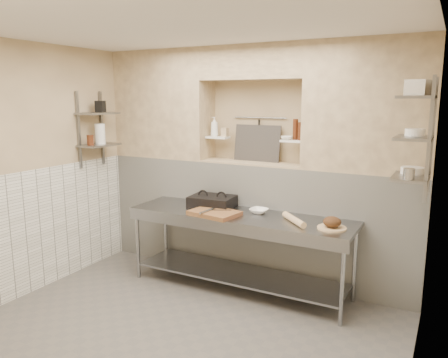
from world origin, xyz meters
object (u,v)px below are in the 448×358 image
Objects in this scene: cutting_board at (214,213)px; rolling_pin at (294,220)px; prep_table at (239,236)px; bottle_soap at (214,127)px; panini_press at (212,202)px; bowl_alcove at (287,138)px; jug_left at (100,134)px; mixing_bowl at (259,211)px; bread_loaf at (332,222)px.

rolling_pin is at bearing 8.02° from cutting_board.
bottle_soap is at bearing 138.43° from prep_table.
rolling_pin is at bearing -13.38° from panini_press.
prep_table is at bearing 177.64° from rolling_pin.
jug_left is at bearing -163.89° from bowl_alcove.
cutting_board is (-0.23, -0.15, 0.28)m from prep_table.
bowl_alcove reaches higher than mixing_bowl.
bread_loaf is at bearing -2.61° from prep_table.
bread_loaf is 1.98m from bottle_soap.
mixing_bowl is at bearing 7.54° from jug_left.
jug_left reaches higher than bowl_alcove.
mixing_bowl is 0.52m from rolling_pin.
rolling_pin reaches higher than prep_table.
bottle_soap reaches higher than panini_press.
bottle_soap reaches higher than mixing_bowl.
panini_press is 0.98m from bottle_soap.
rolling_pin is 1.76× the size of jug_left.
bottle_soap is 0.97m from bowl_alcove.
panini_press is 1.16m from bowl_alcove.
jug_left is (-1.92, -0.11, 1.10)m from prep_table.
panini_press is 4.01× the size of bowl_alcove.
bottle_soap reaches higher than jug_left.
bowl_alcove is (-0.31, 0.57, 0.80)m from rolling_pin.
prep_table is at bearing 3.31° from jug_left.
jug_left is (-2.09, -0.28, 0.82)m from mixing_bowl.
jug_left is at bearing -172.46° from mixing_bowl.
rolling_pin is 2.70m from jug_left.
rolling_pin is at bearing -61.36° from bowl_alcove.
rolling_pin is (0.66, -0.03, 0.29)m from prep_table.
bottle_soap is at bearing 154.08° from mixing_bowl.
jug_left is (-2.27, -0.65, 0.01)m from bowl_alcove.
mixing_bowl is 1.53× the size of bowl_alcove.
bread_loaf is at bearing 1.20° from jug_left.
panini_press is at bearing 123.62° from cutting_board.
mixing_bowl is at bearing 166.46° from bread_loaf.
prep_table is 1.27m from bowl_alcove.
bowl_alcove is at bearing 57.61° from prep_table.
panini_press reaches higher than prep_table.
panini_press is 1.03× the size of cutting_board.
prep_table is at bearing 33.35° from cutting_board.
bottle_soap is at bearing 155.64° from rolling_pin.
bowl_alcove is 0.53× the size of jug_left.
mixing_bowl is 0.91m from bowl_alcove.
mixing_bowl is at bearing -1.95° from panini_press.
cutting_board is 1.30m from bread_loaf.
prep_table is at bearing -41.57° from bottle_soap.
prep_table is 2.22m from jug_left.
rolling_pin is (0.89, 0.13, 0.01)m from cutting_board.
mixing_bowl is at bearing -25.92° from bottle_soap.
bowl_alcove is at bearing -0.48° from bottle_soap.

